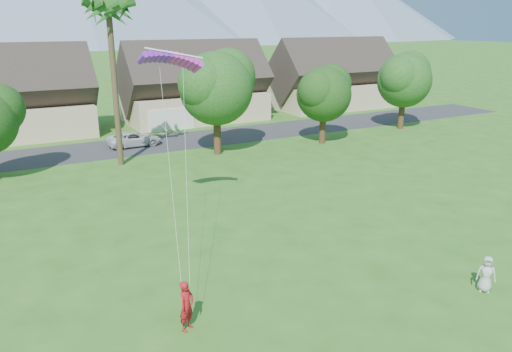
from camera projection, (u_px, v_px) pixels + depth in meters
street at (129, 147)px, 44.37m from camera, size 90.00×7.00×0.01m
kite_flyer at (187, 306)px, 17.73m from camera, size 0.83×0.77×1.90m
watcher at (486, 274)px, 20.33m from camera, size 0.88×0.89×1.55m
parked_car at (134, 139)px, 44.42m from camera, size 4.79×2.34×1.31m
houses_row at (108, 95)px, 51.15m from camera, size 72.75×8.19×8.86m
tree_row at (129, 102)px, 37.29m from camera, size 62.27×6.67×8.45m
fan_palm at (108, 5)px, 35.35m from camera, size 3.00×3.00×13.80m
parafoil_kite at (171, 58)px, 24.46m from camera, size 3.07×1.05×0.50m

